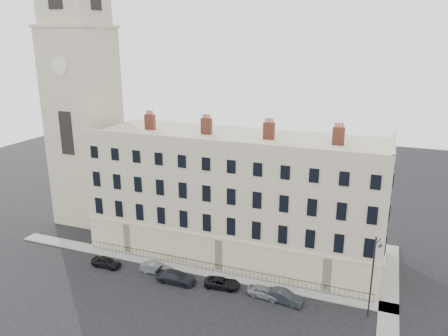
{
  "coord_description": "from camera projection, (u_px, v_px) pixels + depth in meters",
  "views": [
    {
      "loc": [
        11.07,
        -37.0,
        26.45
      ],
      "look_at": [
        -6.91,
        10.0,
        11.47
      ],
      "focal_mm": 35.0,
      "sensor_mm": 36.0,
      "label": 1
    }
  ],
  "objects": [
    {
      "name": "streetlamp",
      "position": [
        373.0,
        274.0,
        41.72
      ],
      "size": [
        0.67,
        1.83,
        8.65
      ],
      "rotation": [
        0.0,
        0.0,
        -0.28
      ],
      "color": "#2D2C31",
      "rests_on": "ground"
    },
    {
      "name": "car_b",
      "position": [
        156.0,
        268.0,
        51.1
      ],
      "size": [
        3.79,
        1.37,
        1.24
      ],
      "primitive_type": "imported",
      "rotation": [
        0.0,
        0.0,
        1.58
      ],
      "color": "slate",
      "rests_on": "ground"
    },
    {
      "name": "car_f",
      "position": [
        284.0,
        297.0,
        45.38
      ],
      "size": [
        4.11,
        1.95,
        1.3
      ],
      "primitive_type": "imported",
      "rotation": [
        0.0,
        0.0,
        1.42
      ],
      "color": "#21262C",
      "rests_on": "ground"
    },
    {
      "name": "pavement_east_return",
      "position": [
        389.0,
        293.0,
        47.15
      ],
      "size": [
        2.0,
        24.0,
        0.12
      ],
      "primitive_type": "cube",
      "color": "gray",
      "rests_on": "ground"
    },
    {
      "name": "car_c",
      "position": [
        176.0,
        277.0,
        49.08
      ],
      "size": [
        4.66,
        1.99,
        1.34
      ],
      "primitive_type": "imported",
      "rotation": [
        0.0,
        0.0,
        1.59
      ],
      "color": "black",
      "rests_on": "ground"
    },
    {
      "name": "terrace",
      "position": [
        236.0,
        195.0,
        55.07
      ],
      "size": [
        36.22,
        12.22,
        17.0
      ],
      "color": "beige",
      "rests_on": "ground"
    },
    {
      "name": "pavement_terrace",
      "position": [
        185.0,
        267.0,
        52.34
      ],
      "size": [
        48.0,
        2.0,
        0.12
      ],
      "primitive_type": "cube",
      "color": "gray",
      "rests_on": "ground"
    },
    {
      "name": "ground",
      "position": [
        252.0,
        309.0,
        44.46
      ],
      "size": [
        160.0,
        160.0,
        0.0
      ],
      "primitive_type": "plane",
      "color": "black",
      "rests_on": "ground"
    },
    {
      "name": "car_d",
      "position": [
        222.0,
        283.0,
        48.13
      ],
      "size": [
        4.12,
        2.24,
        1.1
      ],
      "primitive_type": "imported",
      "rotation": [
        0.0,
        0.0,
        1.68
      ],
      "color": "black",
      "rests_on": "ground"
    },
    {
      "name": "car_a",
      "position": [
        106.0,
        262.0,
        52.47
      ],
      "size": [
        3.68,
        1.49,
        1.25
      ],
      "primitive_type": "imported",
      "rotation": [
        0.0,
        0.0,
        1.57
      ],
      "color": "black",
      "rests_on": "ground"
    },
    {
      "name": "church_tower",
      "position": [
        82.0,
        95.0,
        61.93
      ],
      "size": [
        8.0,
        8.13,
        44.0
      ],
      "color": "beige",
      "rests_on": "ground"
    },
    {
      "name": "car_e",
      "position": [
        264.0,
        292.0,
        46.3
      ],
      "size": [
        3.75,
        1.74,
        1.24
      ],
      "primitive_type": "imported",
      "rotation": [
        0.0,
        0.0,
        1.5
      ],
      "color": "gray",
      "rests_on": "ground"
    },
    {
      "name": "railings",
      "position": [
        217.0,
        268.0,
        51.19
      ],
      "size": [
        35.0,
        0.04,
        0.96
      ],
      "color": "black",
      "rests_on": "ground"
    }
  ]
}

